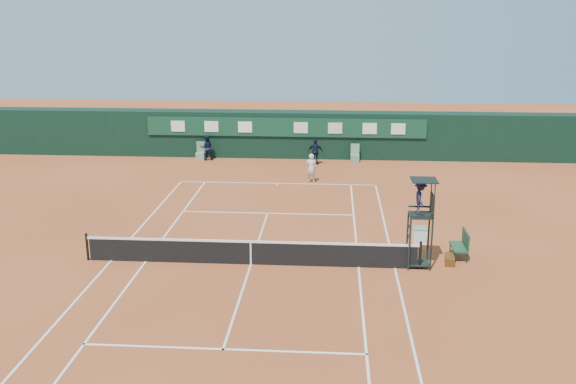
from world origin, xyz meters
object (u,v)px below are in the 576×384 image
object	(u,v)px
player_bench	(462,244)
player	(311,168)
tennis_net	(251,252)
cooler	(420,235)
umpire_chair	(421,205)

from	to	relation	value
player_bench	player	distance (m)	12.72
tennis_net	cooler	size ratio (longest dim) A/B	20.00
player_bench	cooler	world-z (taller)	player_bench
cooler	tennis_net	bearing A→B (deg)	-156.57
umpire_chair	player_bench	size ratio (longest dim) A/B	2.85
player_bench	umpire_chair	bearing A→B (deg)	-151.63
umpire_chair	player	size ratio (longest dim) A/B	2.08
player_bench	cooler	xyz separation A→B (m)	(-1.40, 1.68, -0.27)
umpire_chair	player	xyz separation A→B (m)	(-4.49, 12.03, -1.64)
cooler	player	distance (m)	10.59
player_bench	player	bearing A→B (deg)	119.68
player_bench	tennis_net	bearing A→B (deg)	-171.25
umpire_chair	player_bench	distance (m)	2.78
cooler	umpire_chair	bearing A→B (deg)	-98.73
tennis_net	umpire_chair	size ratio (longest dim) A/B	3.77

